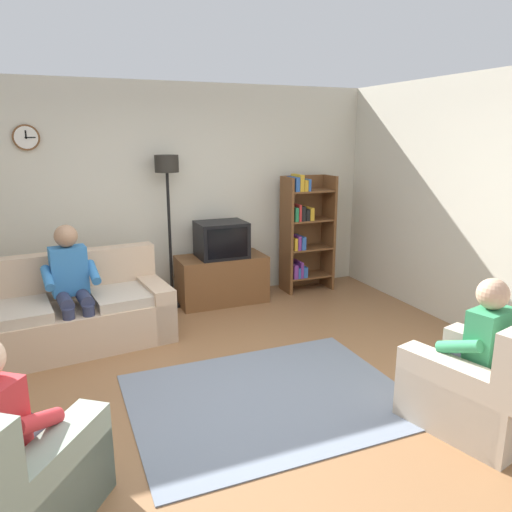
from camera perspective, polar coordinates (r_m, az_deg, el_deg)
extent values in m
plane|color=#8C603D|center=(4.20, -2.63, -15.81)|extent=(12.00, 12.00, 0.00)
cube|color=beige|center=(6.26, -11.19, 6.97)|extent=(6.20, 0.12, 2.70)
cylinder|color=brown|center=(6.02, -25.15, 12.36)|extent=(0.28, 0.03, 0.28)
cylinder|color=white|center=(6.00, -25.15, 12.36)|extent=(0.24, 0.01, 0.24)
cube|color=black|center=(5.99, -25.18, 12.64)|extent=(0.02, 0.01, 0.09)
cube|color=black|center=(5.99, -24.77, 12.40)|extent=(0.11, 0.01, 0.01)
cube|color=beige|center=(5.39, 27.22, 4.59)|extent=(0.12, 5.80, 2.70)
cube|color=tan|center=(5.29, -20.44, -7.70)|extent=(1.98, 1.05, 0.42)
cube|color=tan|center=(5.50, -21.44, -2.05)|extent=(1.91, 0.42, 0.48)
cube|color=tan|center=(5.43, -11.72, -5.73)|extent=(0.31, 0.86, 0.56)
cube|color=#BCAD99|center=(5.25, -15.20, -4.47)|extent=(0.67, 0.74, 0.10)
cube|color=#BCAD99|center=(5.12, -26.14, -5.90)|extent=(0.67, 0.74, 0.10)
cube|color=brown|center=(6.25, -4.02, -2.68)|extent=(1.10, 0.56, 0.60)
cube|color=black|center=(6.48, -4.76, -1.81)|extent=(1.10, 0.04, 0.03)
cube|color=black|center=(6.10, -4.04, 1.94)|extent=(0.60, 0.48, 0.44)
cube|color=black|center=(5.88, -3.28, 1.48)|extent=(0.50, 0.01, 0.36)
cube|color=brown|center=(6.52, 3.55, 2.36)|extent=(0.04, 0.36, 1.55)
cube|color=brown|center=(6.82, 8.39, 2.75)|extent=(0.04, 0.36, 1.55)
cube|color=brown|center=(6.81, 5.34, 2.83)|extent=(0.64, 0.02, 1.55)
cube|color=brown|center=(6.80, 5.90, -2.24)|extent=(0.60, 0.34, 0.02)
cube|color=#72338C|center=(6.65, 4.18, -1.64)|extent=(0.06, 0.28, 0.19)
cube|color=#2D59A5|center=(6.68, 4.56, -1.78)|extent=(0.03, 0.28, 0.14)
cube|color=#72338C|center=(6.69, 4.87, -1.44)|extent=(0.04, 0.28, 0.22)
cube|color=#2D59A5|center=(6.72, 5.27, -1.68)|extent=(0.06, 0.28, 0.15)
cube|color=brown|center=(6.71, 5.98, 0.94)|extent=(0.60, 0.34, 0.02)
cube|color=gold|center=(6.56, 4.17, 1.52)|extent=(0.04, 0.28, 0.16)
cube|color=#72338C|center=(6.58, 4.58, 1.66)|extent=(0.04, 0.28, 0.19)
cube|color=#2D59A5|center=(6.61, 5.07, 1.64)|extent=(0.06, 0.28, 0.17)
cube|color=brown|center=(6.63, 6.07, 4.20)|extent=(0.60, 0.34, 0.02)
cube|color=#267F4C|center=(6.48, 4.25, 4.94)|extent=(0.05, 0.28, 0.18)
cube|color=red|center=(6.50, 4.64, 5.11)|extent=(0.03, 0.28, 0.22)
cube|color=black|center=(6.53, 5.04, 5.03)|extent=(0.06, 0.28, 0.19)
cube|color=black|center=(6.56, 5.53, 4.89)|extent=(0.05, 0.28, 0.15)
cube|color=gold|center=(6.59, 6.00, 4.98)|extent=(0.06, 0.28, 0.17)
cube|color=brown|center=(6.58, 6.15, 7.53)|extent=(0.60, 0.34, 0.02)
cube|color=#2D59A5|center=(6.44, 4.35, 8.35)|extent=(0.06, 0.28, 0.18)
cube|color=gold|center=(6.46, 4.85, 8.50)|extent=(0.06, 0.28, 0.21)
cube|color=gold|center=(6.49, 5.34, 8.21)|extent=(0.05, 0.28, 0.14)
cube|color=#2D59A5|center=(6.52, 5.72, 8.27)|extent=(0.04, 0.28, 0.15)
cylinder|color=black|center=(6.27, -9.65, -5.50)|extent=(0.28, 0.28, 0.03)
cylinder|color=black|center=(6.05, -9.97, 1.98)|extent=(0.04, 0.04, 1.70)
cylinder|color=black|center=(5.93, -10.34, 10.51)|extent=(0.28, 0.28, 0.20)
cube|color=gray|center=(3.24, -26.90, -23.37)|extent=(1.14, 1.15, 0.40)
cube|color=gray|center=(3.04, -22.10, -23.64)|extent=(0.63, 0.76, 0.56)
cube|color=#BCAD99|center=(4.10, 24.07, -14.71)|extent=(0.99, 1.02, 0.40)
cube|color=#BCAD99|center=(3.84, 21.66, -15.16)|extent=(0.40, 0.82, 0.56)
cube|color=#BCAD99|center=(4.32, 25.93, -12.25)|extent=(0.40, 0.82, 0.56)
cube|color=slate|center=(4.15, 1.60, -16.13)|extent=(2.20, 1.70, 0.01)
cube|color=#3372B2|center=(5.17, -20.90, -1.60)|extent=(0.36, 0.24, 0.48)
sphere|color=#A37A5B|center=(5.08, -21.22, 2.18)|extent=(0.22, 0.22, 0.22)
cylinder|color=#2D334C|center=(5.07, -19.33, -4.60)|extent=(0.17, 0.39, 0.13)
cylinder|color=#2D334C|center=(5.04, -21.35, -4.86)|extent=(0.17, 0.39, 0.13)
cylinder|color=#2D334C|center=(4.98, -18.68, -8.29)|extent=(0.12, 0.12, 0.52)
cylinder|color=#2D334C|center=(4.96, -20.74, -8.57)|extent=(0.12, 0.12, 0.52)
cylinder|color=#3372B2|center=(5.11, -18.39, -1.79)|extent=(0.13, 0.34, 0.20)
cylinder|color=#3372B2|center=(5.05, -23.06, -2.37)|extent=(0.13, 0.34, 0.20)
cylinder|color=black|center=(3.25, -26.96, -18.51)|extent=(0.33, 0.38, 0.13)
cylinder|color=black|center=(3.15, -24.31, -19.34)|extent=(0.33, 0.38, 0.13)
cylinder|color=black|center=(3.49, -24.41, -20.15)|extent=(0.15, 0.15, 0.40)
cylinder|color=black|center=(3.39, -21.84, -20.93)|extent=(0.15, 0.15, 0.40)
cylinder|color=red|center=(2.91, -23.93, -17.13)|extent=(0.27, 0.32, 0.20)
cube|color=#338C59|center=(3.89, 25.40, -8.94)|extent=(0.38, 0.28, 0.48)
sphere|color=tan|center=(3.78, 25.81, -3.99)|extent=(0.22, 0.22, 0.22)
cylinder|color=black|center=(3.99, 21.97, -11.76)|extent=(0.22, 0.40, 0.13)
cylinder|color=black|center=(4.14, 23.29, -10.98)|extent=(0.22, 0.40, 0.13)
cylinder|color=black|center=(4.17, 19.40, -13.73)|extent=(0.13, 0.13, 0.40)
cylinder|color=black|center=(4.31, 20.77, -12.93)|extent=(0.13, 0.13, 0.40)
cylinder|color=#338C59|center=(3.77, 22.49, -9.71)|extent=(0.17, 0.34, 0.20)
cylinder|color=#338C59|center=(4.12, 25.51, -8.02)|extent=(0.17, 0.34, 0.20)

